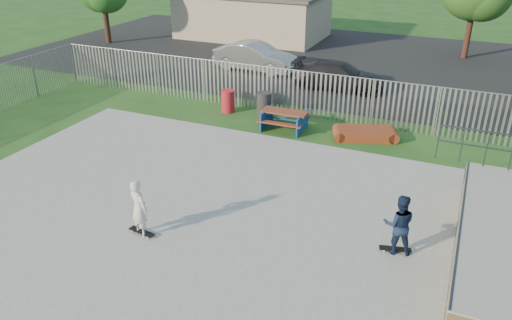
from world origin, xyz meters
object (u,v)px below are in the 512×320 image
at_px(trash_bin_red, 228,101).
at_px(skater_white, 139,208).
at_px(skater_navy, 399,224).
at_px(car_dark, 339,76).
at_px(picnic_table, 284,120).
at_px(car_silver, 255,57).
at_px(funbox, 365,134).
at_px(trash_bin_grey, 264,105).

relative_size(trash_bin_red, skater_white, 0.61).
distance_m(trash_bin_red, skater_navy, 11.68).
relative_size(car_dark, skater_navy, 2.88).
height_order(picnic_table, car_silver, car_silver).
height_order(car_silver, skater_navy, skater_navy).
distance_m(funbox, car_silver, 10.63).
bearing_deg(trash_bin_red, trash_bin_grey, 3.49).
relative_size(funbox, skater_navy, 1.43).
bearing_deg(car_dark, car_silver, 73.72).
xyz_separation_m(trash_bin_red, trash_bin_grey, (1.71, 0.10, 0.05)).
bearing_deg(picnic_table, car_dark, 83.34).
height_order(car_dark, skater_white, skater_white).
height_order(trash_bin_red, skater_navy, skater_navy).
bearing_deg(trash_bin_grey, car_silver, 116.85).
relative_size(picnic_table, funbox, 0.81).
bearing_deg(funbox, car_dark, 94.77).
bearing_deg(trash_bin_grey, picnic_table, -37.25).
bearing_deg(trash_bin_red, skater_white, -76.73).
xyz_separation_m(funbox, skater_white, (-3.99, -9.19, 0.75)).
distance_m(funbox, skater_navy, 7.65).
distance_m(trash_bin_grey, car_silver, 7.25).
bearing_deg(funbox, skater_white, -133.56).
bearing_deg(skater_white, trash_bin_grey, -68.29).
bearing_deg(trash_bin_grey, car_dark, 69.68).
bearing_deg(picnic_table, funbox, 4.49).
distance_m(trash_bin_red, car_dark, 6.35).
relative_size(funbox, trash_bin_red, 2.34).
relative_size(trash_bin_red, car_dark, 0.21).
height_order(trash_bin_grey, skater_white, skater_white).
bearing_deg(picnic_table, skater_navy, -51.90).
xyz_separation_m(car_silver, car_dark, (5.17, -1.34, -0.11)).
bearing_deg(picnic_table, skater_white, -95.93).
height_order(trash_bin_red, car_dark, car_dark).
bearing_deg(skater_navy, funbox, -86.06).
bearing_deg(car_silver, funbox, -127.64).
xyz_separation_m(funbox, trash_bin_red, (-6.29, 0.57, 0.29)).
bearing_deg(trash_bin_grey, skater_white, -86.55).
distance_m(picnic_table, skater_white, 8.90).
distance_m(funbox, skater_white, 10.04).
bearing_deg(skater_white, car_silver, -58.42).
height_order(funbox, skater_navy, skater_navy).
xyz_separation_m(car_silver, skater_white, (3.87, -16.33, 0.15)).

